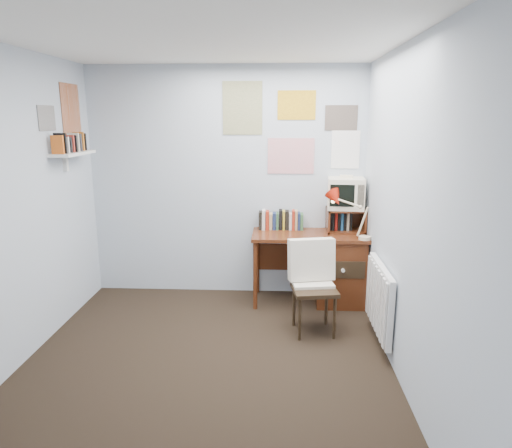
{
  "coord_description": "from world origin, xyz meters",
  "views": [
    {
      "loc": [
        0.56,
        -3.2,
        1.96
      ],
      "look_at": [
        0.36,
        0.97,
        0.98
      ],
      "focal_mm": 32.0,
      "sensor_mm": 36.0,
      "label": 1
    }
  ],
  "objects_px": {
    "crt_tv": "(346,192)",
    "radiator": "(380,299)",
    "desk": "(334,266)",
    "wall_shelf": "(73,153)",
    "tv_riser": "(345,220)",
    "desk_chair": "(314,290)",
    "desk_lamp": "(366,218)"
  },
  "relations": [
    {
      "from": "desk",
      "to": "tv_riser",
      "type": "xyz_separation_m",
      "value": [
        0.12,
        0.11,
        0.48
      ]
    },
    {
      "from": "wall_shelf",
      "to": "tv_riser",
      "type": "bearing_deg",
      "value": 10.32
    },
    {
      "from": "desk_lamp",
      "to": "radiator",
      "type": "height_order",
      "value": "desk_lamp"
    },
    {
      "from": "crt_tv",
      "to": "radiator",
      "type": "bearing_deg",
      "value": -75.38
    },
    {
      "from": "desk_chair",
      "to": "wall_shelf",
      "type": "distance_m",
      "value": 2.63
    },
    {
      "from": "desk_chair",
      "to": "desk",
      "type": "bearing_deg",
      "value": 62.11
    },
    {
      "from": "desk",
      "to": "crt_tv",
      "type": "relative_size",
      "value": 3.19
    },
    {
      "from": "wall_shelf",
      "to": "radiator",
      "type": "bearing_deg",
      "value": -10.89
    },
    {
      "from": "desk_chair",
      "to": "tv_riser",
      "type": "relative_size",
      "value": 2.09
    },
    {
      "from": "tv_riser",
      "to": "desk_chair",
      "type": "bearing_deg",
      "value": -114.28
    },
    {
      "from": "radiator",
      "to": "wall_shelf",
      "type": "distance_m",
      "value": 3.15
    },
    {
      "from": "radiator",
      "to": "desk_chair",
      "type": "bearing_deg",
      "value": 161.02
    },
    {
      "from": "desk_chair",
      "to": "radiator",
      "type": "bearing_deg",
      "value": -27.17
    },
    {
      "from": "tv_riser",
      "to": "wall_shelf",
      "type": "relative_size",
      "value": 0.65
    },
    {
      "from": "tv_riser",
      "to": "wall_shelf",
      "type": "bearing_deg",
      "value": -169.68
    },
    {
      "from": "tv_riser",
      "to": "desk_lamp",
      "type": "bearing_deg",
      "value": -65.3
    },
    {
      "from": "radiator",
      "to": "desk",
      "type": "bearing_deg",
      "value": 107.24
    },
    {
      "from": "wall_shelf",
      "to": "crt_tv",
      "type": "bearing_deg",
      "value": 10.77
    },
    {
      "from": "radiator",
      "to": "tv_riser",
      "type": "bearing_deg",
      "value": 99.28
    },
    {
      "from": "radiator",
      "to": "desk_lamp",
      "type": "bearing_deg",
      "value": 91.6
    },
    {
      "from": "radiator",
      "to": "crt_tv",
      "type": "bearing_deg",
      "value": 99.52
    },
    {
      "from": "wall_shelf",
      "to": "desk_chair",
      "type": "bearing_deg",
      "value": -8.86
    },
    {
      "from": "tv_riser",
      "to": "crt_tv",
      "type": "relative_size",
      "value": 1.06
    },
    {
      "from": "tv_riser",
      "to": "crt_tv",
      "type": "bearing_deg",
      "value": 111.39
    },
    {
      "from": "desk",
      "to": "crt_tv",
      "type": "xyz_separation_m",
      "value": [
        0.11,
        0.13,
        0.78
      ]
    },
    {
      "from": "desk",
      "to": "radiator",
      "type": "distance_m",
      "value": 0.97
    },
    {
      "from": "desk",
      "to": "tv_riser",
      "type": "height_order",
      "value": "tv_riser"
    },
    {
      "from": "desk",
      "to": "wall_shelf",
      "type": "relative_size",
      "value": 1.94
    },
    {
      "from": "desk_lamp",
      "to": "crt_tv",
      "type": "bearing_deg",
      "value": 108.68
    },
    {
      "from": "crt_tv",
      "to": "wall_shelf",
      "type": "bearing_deg",
      "value": -164.14
    },
    {
      "from": "crt_tv",
      "to": "radiator",
      "type": "height_order",
      "value": "crt_tv"
    },
    {
      "from": "desk_chair",
      "to": "radiator",
      "type": "distance_m",
      "value": 0.59
    }
  ]
}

